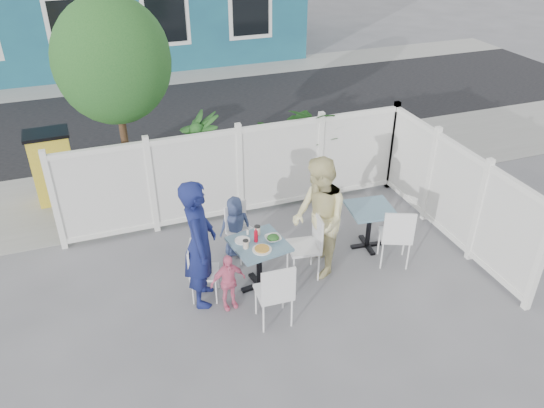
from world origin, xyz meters
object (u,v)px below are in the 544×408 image
object	(u,v)px
main_table	(259,253)
spare_table	(370,217)
chair_left	(199,267)
chair_right	(309,241)
chair_near	(276,291)
man	(199,244)
woman	(319,219)
chair_back	(240,227)
boy	(235,226)
utility_cabinet	(54,169)
toddler	(228,282)

from	to	relation	value
main_table	spare_table	size ratio (longest dim) A/B	1.09
chair_left	main_table	bearing A→B (deg)	103.38
chair_left	chair_right	bearing A→B (deg)	107.09
chair_near	man	distance (m)	1.16
man	woman	distance (m)	1.71
spare_table	chair_left	xyz separation A→B (m)	(-2.74, -0.27, -0.05)
chair_back	chair_right	bearing A→B (deg)	114.65
chair_back	boy	distance (m)	0.07
main_table	woman	xyz separation A→B (m)	(0.91, 0.06, 0.32)
main_table	spare_table	distance (m)	1.94
chair_right	woman	world-z (taller)	woman
utility_cabinet	chair_left	xyz separation A→B (m)	(1.78, -3.46, -0.14)
chair_right	chair_back	bearing A→B (deg)	52.89
spare_table	toddler	world-z (taller)	toddler
chair_back	man	xyz separation A→B (m)	(-0.78, -0.82, 0.42)
chair_near	chair_right	bearing A→B (deg)	48.26
main_table	utility_cabinet	bearing A→B (deg)	126.43
chair_right	chair_back	size ratio (longest dim) A/B	1.15
utility_cabinet	toddler	xyz separation A→B (m)	(2.09, -3.80, -0.21)
chair_left	woman	xyz separation A→B (m)	(1.74, -0.01, 0.41)
utility_cabinet	man	size ratio (longest dim) A/B	0.69
chair_left	man	xyz separation A→B (m)	(0.03, -0.06, 0.42)
chair_right	woman	bearing A→B (deg)	-71.18
chair_near	boy	size ratio (longest dim) A/B	0.98
utility_cabinet	chair_right	size ratio (longest dim) A/B	1.28
utility_cabinet	chair_near	xyz separation A→B (m)	(2.56, -4.34, -0.07)
boy	chair_near	bearing A→B (deg)	92.42
woman	boy	world-z (taller)	woman
utility_cabinet	spare_table	size ratio (longest dim) A/B	1.70
chair_back	chair_near	size ratio (longest dim) A/B	0.89
man	toddler	distance (m)	0.64
utility_cabinet	main_table	bearing A→B (deg)	-55.53
utility_cabinet	main_table	world-z (taller)	utility_cabinet
chair_right	boy	xyz separation A→B (m)	(-0.84, 0.84, -0.08)
chair_back	spare_table	bearing A→B (deg)	145.97
spare_table	boy	distance (m)	2.06
utility_cabinet	toddler	size ratio (longest dim) A/B	1.51
chair_back	chair_near	world-z (taller)	chair_near
chair_left	chair_back	bearing A→B (deg)	151.71
chair_right	chair_near	distance (m)	1.17
spare_table	man	distance (m)	2.76
main_table	chair_left	xyz separation A→B (m)	(-0.83, 0.07, -0.08)
spare_table	man	bearing A→B (deg)	-173.09
main_table	chair_back	distance (m)	0.84
main_table	chair_left	bearing A→B (deg)	174.87
utility_cabinet	boy	size ratio (longest dim) A/B	1.29
chair_right	chair_back	world-z (taller)	chair_right
main_table	spare_table	bearing A→B (deg)	10.29
man	chair_near	bearing A→B (deg)	-122.68
utility_cabinet	boy	distance (m)	3.68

